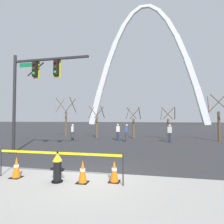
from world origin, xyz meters
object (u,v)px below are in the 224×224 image
Objects in this scene: fire_hydrant at (58,168)px; pedestrian_standing_center at (170,133)px; traffic_cone_curb_edge at (83,172)px; traffic_cone_mid_sidewalk at (114,171)px; pedestrian_walking_right at (73,132)px; traffic_cone_by_hydrant at (16,168)px; traffic_signal_gantry at (31,86)px; pedestrian_near_trees at (118,132)px; monument_arch at (146,71)px; pedestrian_walking_left at (127,133)px.

pedestrian_standing_center is (4.53, 11.47, 0.35)m from fire_hydrant.
traffic_cone_curb_edge is (0.83, 0.10, -0.11)m from fire_hydrant.
pedestrian_walking_right reaches higher than traffic_cone_mid_sidewalk.
traffic_signal_gantry reaches higher than traffic_cone_by_hydrant.
traffic_signal_gantry reaches higher than traffic_cone_curb_edge.
traffic_cone_mid_sidewalk is 0.46× the size of pedestrian_near_trees.
pedestrian_standing_center reaches higher than traffic_cone_mid_sidewalk.
pedestrian_near_trees is (1.42, 11.82, 0.46)m from traffic_cone_by_hydrant.
pedestrian_walking_right is at bearing 91.92° from traffic_signal_gantry.
traffic_cone_curb_edge is at bearing -108.04° from pedestrian_standing_center.
traffic_cone_curb_edge is 0.02× the size of monument_arch.
pedestrian_walking_right is (-5.09, -0.39, 0.00)m from pedestrian_walking_left.
pedestrian_walking_right reaches higher than traffic_cone_by_hydrant.
traffic_cone_mid_sidewalk is 68.54m from monument_arch.
traffic_cone_by_hydrant is 1.00× the size of traffic_cone_curb_edge.
fire_hydrant is 1.62m from traffic_cone_by_hydrant.
monument_arch is (2.37, 65.85, 19.99)m from traffic_cone_by_hydrant.
monument_arch is at bearing 84.72° from pedestrian_walking_right.
traffic_cone_curb_edge is 11.08m from pedestrian_walking_left.
pedestrian_walking_left is at bearing 77.91° from traffic_cone_by_hydrant.
pedestrian_walking_right is at bearing 104.26° from traffic_cone_by_hydrant.
monument_arch reaches higher than pedestrian_walking_left.
traffic_cone_by_hydrant is 0.12× the size of traffic_signal_gantry.
pedestrian_standing_center is at bearing 61.63° from traffic_cone_by_hydrant.
monument_arch is (-1.05, 65.55, 19.99)m from traffic_cone_mid_sidewalk.
pedestrian_walking_right reaches higher than fire_hydrant.
pedestrian_standing_center is (3.77, 0.30, 0.00)m from pedestrian_walking_left.
traffic_cone_mid_sidewalk is 0.12× the size of traffic_signal_gantry.
pedestrian_walking_right is at bearing 111.89° from fire_hydrant.
pedestrian_standing_center reaches higher than traffic_cone_by_hydrant.
traffic_cone_by_hydrant is at bearing -96.86° from pedestrian_near_trees.
pedestrian_near_trees reaches higher than traffic_cone_by_hydrant.
pedestrian_standing_center is at bearing -5.33° from pedestrian_near_trees.
traffic_cone_mid_sidewalk is 12.08m from pedestrian_walking_right.
pedestrian_standing_center is 1.00× the size of pedestrian_walking_right.
traffic_cone_curb_edge is at bearing -163.37° from traffic_cone_mid_sidewalk.
traffic_cone_mid_sidewalk is at bearing -80.16° from pedestrian_near_trees.
pedestrian_near_trees is (-1.02, 11.81, 0.46)m from traffic_cone_curb_edge.
traffic_cone_mid_sidewalk is at bearing -33.04° from traffic_signal_gantry.
traffic_signal_gantry is 3.77× the size of pedestrian_standing_center.
traffic_signal_gantry is at bearing -125.11° from pedestrian_walking_left.
traffic_cone_mid_sidewalk is 1.02m from traffic_cone_curb_edge.
pedestrian_walking_left is (4.87, 6.93, -3.25)m from traffic_signal_gantry.
traffic_cone_mid_sidewalk is 0.46× the size of pedestrian_standing_center.
traffic_cone_mid_sidewalk is at bearing 5.05° from traffic_cone_by_hydrant.
pedestrian_near_trees is (-4.73, 0.44, 0.00)m from pedestrian_standing_center.
traffic_cone_by_hydrant is 11.92m from pedestrian_near_trees.
traffic_signal_gantry reaches higher than pedestrian_standing_center.
traffic_signal_gantry reaches higher than pedestrian_walking_right.
traffic_cone_by_hydrant is at bearing -174.95° from traffic_cone_mid_sidewalk.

